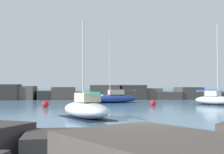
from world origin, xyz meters
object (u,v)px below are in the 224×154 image
object	(u,v)px
sailboat_moored_1	(86,109)
sailboat_moored_2	(215,99)
sailboat_moored_5	(114,98)
mooring_buoy_far_side	(45,104)
mooring_buoy_orange_near	(153,103)

from	to	relation	value
sailboat_moored_1	sailboat_moored_2	xyz separation A→B (m)	(15.37, 14.48, -0.03)
sailboat_moored_1	sailboat_moored_5	size ratio (longest dim) A/B	0.81
sailboat_moored_2	sailboat_moored_1	bearing A→B (deg)	-136.71
mooring_buoy_far_side	mooring_buoy_orange_near	bearing A→B (deg)	9.89
sailboat_moored_5	mooring_buoy_far_side	size ratio (longest dim) A/B	9.48
sailboat_moored_1	sailboat_moored_2	distance (m)	21.11
sailboat_moored_5	mooring_buoy_far_side	distance (m)	11.71
sailboat_moored_2	mooring_buoy_far_side	distance (m)	20.35
mooring_buoy_far_side	sailboat_moored_1	bearing A→B (deg)	-66.85
mooring_buoy_orange_near	mooring_buoy_far_side	size ratio (longest dim) A/B	0.93
sailboat_moored_1	sailboat_moored_2	world-z (taller)	sailboat_moored_2
sailboat_moored_2	mooring_buoy_orange_near	size ratio (longest dim) A/B	11.02
sailboat_moored_5	mooring_buoy_far_side	bearing A→B (deg)	-132.69
sailboat_moored_5	sailboat_moored_1	bearing A→B (deg)	-99.55
sailboat_moored_2	sailboat_moored_5	world-z (taller)	sailboat_moored_2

